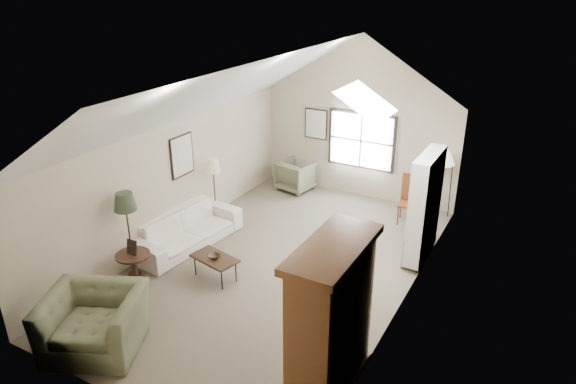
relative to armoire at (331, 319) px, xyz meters
The scene contains 18 objects.
room_shell 3.87m from the armoire, 132.25° to the left, with size 5.01×8.01×4.00m.
window 6.70m from the armoire, 108.11° to the left, with size 1.72×0.08×1.42m, color black.
skylight 4.02m from the armoire, 104.93° to the left, with size 0.80×1.20×0.52m, color white, non-canonical shape.
wall_art 5.98m from the armoire, 133.09° to the left, with size 1.97×3.71×0.88m.
armoire is the anchor object (origin of this frame).
tv_alcove 4.00m from the armoire, 87.71° to the left, with size 0.32×1.30×2.10m, color white.
media_console 4.08m from the armoire, 88.00° to the left, with size 0.34×1.18×0.60m, color #382316.
tv_panel 4.01m from the armoire, 88.00° to the left, with size 0.05×0.90×0.55m, color black.
sofa 4.83m from the armoire, 152.86° to the left, with size 2.47×0.97×0.72m, color white.
armchair_near 3.61m from the armoire, 163.81° to the right, with size 1.40×1.22×0.91m, color #586043.
armchair_far 6.96m from the armoire, 121.70° to the left, with size 0.83×0.86×0.78m, color #5A6043.
coffee_table 3.40m from the armoire, 154.42° to the left, with size 0.88×0.49×0.45m, color #322514.
bowl 3.35m from the armoire, 154.42° to the left, with size 0.21×0.21×0.05m, color #342415.
side_table 4.26m from the armoire, behind, with size 0.62×0.62×0.62m, color #341E15.
side_chair 5.46m from the armoire, 95.39° to the left, with size 0.44×0.44×1.12m, color brown.
tripod_lamp 6.04m from the armoire, 89.81° to the left, with size 0.49×0.49×1.68m, color white, non-canonical shape.
dark_lamp 4.45m from the armoire, 169.96° to the left, with size 0.41×0.41×1.72m, color #262D20, non-canonical shape.
tan_lamp 5.54m from the armoire, 142.38° to the left, with size 0.31×0.31×1.55m, color tan, non-canonical shape.
Camera 1 is at (4.34, -7.49, 5.30)m, focal length 32.00 mm.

